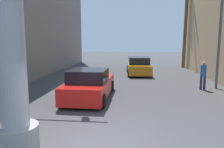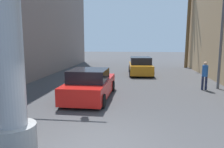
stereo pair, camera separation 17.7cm
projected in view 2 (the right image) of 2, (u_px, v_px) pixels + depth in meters
name	position (u px, v px, depth m)	size (l,w,h in m)	color
ground_plane	(121.00, 82.00, 16.02)	(89.88, 89.88, 0.00)	#424244
street_lamp	(218.00, 15.00, 13.08)	(2.24, 0.28, 7.56)	#59595E
traffic_light_mast	(21.00, 17.00, 10.71)	(5.30, 0.32, 5.81)	#333333
car_lead	(90.00, 85.00, 11.36)	(2.16, 4.74, 1.56)	black
car_far	(140.00, 66.00, 19.48)	(2.25, 4.43, 1.56)	black
palm_tree_far_right	(189.00, 14.00, 23.70)	(3.46, 3.13, 9.56)	brown
pedestrian_mid_right	(205.00, 74.00, 13.21)	(0.38, 0.38, 1.74)	#1E233F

